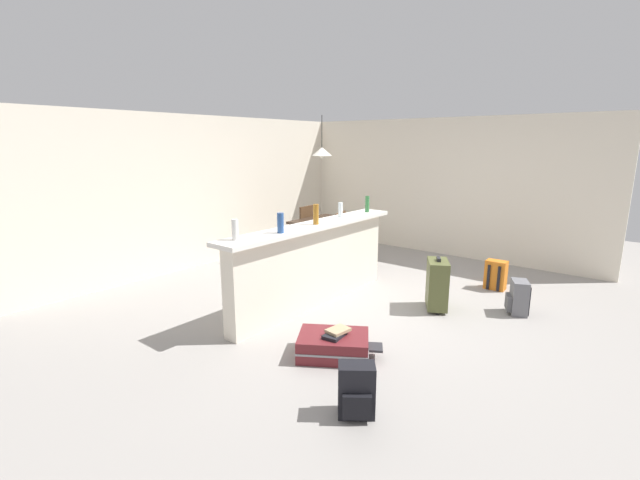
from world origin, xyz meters
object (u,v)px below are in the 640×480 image
object	(u,v)px
bottle_clear	(340,210)
pendant_lamp	(322,151)
bottle_blue	(280,223)
backpack_grey	(518,298)
bottle_green	(367,204)
bottle_amber	(316,214)
backpack_black	(356,391)
book_stack	(336,333)
dining_table	(324,225)
suitcase_upright_olive	(437,284)
dining_chair_near_partition	(346,237)
dining_chair_far_side	(303,228)
bottle_white	(235,230)
backpack_orange	(496,275)
suitcase_flat_maroon	(334,345)

from	to	relation	value
bottle_clear	pendant_lamp	bearing A→B (deg)	47.68
bottle_blue	backpack_grey	xyz separation A→B (m)	(1.98, -2.09, -0.98)
bottle_green	bottle_amber	bearing A→B (deg)	-178.50
backpack_black	book_stack	distance (m)	0.94
bottle_blue	dining_table	xyz separation A→B (m)	(2.43, 1.28, -0.53)
suitcase_upright_olive	bottle_green	bearing A→B (deg)	73.72
dining_table	dining_chair_near_partition	distance (m)	0.55
dining_chair_near_partition	book_stack	world-z (taller)	dining_chair_near_partition
dining_table	pendant_lamp	bearing A→B (deg)	-168.05
suitcase_upright_olive	backpack_grey	size ratio (longest dim) A/B	1.60
bottle_clear	dining_chair_far_side	bearing A→B (deg)	54.90
bottle_white	book_stack	xyz separation A→B (m)	(0.26, -1.12, -0.92)
suitcase_upright_olive	backpack_black	distance (m)	2.50
backpack_black	book_stack	size ratio (longest dim) A/B	1.39
bottle_white	backpack_orange	xyz separation A→B (m)	(3.32, -1.70, -0.97)
pendant_lamp	backpack_grey	size ratio (longest dim) A/B	1.67
dining_chair_far_side	suitcase_flat_maroon	xyz separation A→B (m)	(-2.80, -2.82, -0.41)
suitcase_flat_maroon	backpack_orange	size ratio (longest dim) A/B	2.09
backpack_orange	book_stack	xyz separation A→B (m)	(-3.06, 0.58, 0.05)
suitcase_flat_maroon	backpack_black	xyz separation A→B (m)	(-0.66, -0.71, 0.09)
bottle_amber	backpack_grey	size ratio (longest dim) A/B	0.60
bottle_blue	backpack_grey	bearing A→B (deg)	-46.58
bottle_white	book_stack	size ratio (longest dim) A/B	0.72
suitcase_upright_olive	bottle_amber	bearing A→B (deg)	123.74
suitcase_flat_maroon	dining_table	bearing A→B (deg)	39.58
dining_table	suitcase_upright_olive	size ratio (longest dim) A/B	1.64
dining_chair_far_side	dining_table	bearing A→B (deg)	-97.87
suitcase_upright_olive	book_stack	world-z (taller)	suitcase_upright_olive
backpack_orange	backpack_grey	world-z (taller)	same
dining_chair_far_side	pendant_lamp	xyz separation A→B (m)	(-0.17, -0.59, 1.40)
backpack_black	suitcase_flat_maroon	bearing A→B (deg)	47.18
backpack_black	backpack_grey	bearing A→B (deg)	-7.84
dining_chair_near_partition	dining_chair_far_side	distance (m)	1.11
suitcase_upright_olive	backpack_black	bearing A→B (deg)	-169.80
bottle_green	dining_chair_far_side	bearing A→B (deg)	70.75
backpack_orange	suitcase_upright_olive	bearing A→B (deg)	164.87
dining_table	backpack_grey	distance (m)	3.42
bottle_clear	dining_table	xyz separation A→B (m)	(1.15, 1.18, -0.52)
bottle_white	suitcase_flat_maroon	bearing A→B (deg)	-76.69
bottle_blue	book_stack	size ratio (longest dim) A/B	0.76
bottle_white	dining_table	world-z (taller)	bottle_white
bottle_white	suitcase_upright_olive	xyz separation A→B (m)	(2.06, -1.36, -0.84)
suitcase_upright_olive	dining_table	bearing A→B (deg)	69.82
backpack_black	bottle_green	bearing A→B (deg)	31.54
bottle_clear	book_stack	bearing A→B (deg)	-144.98
bottle_amber	suitcase_flat_maroon	distance (m)	1.75
dining_chair_far_side	book_stack	xyz separation A→B (m)	(-2.81, -2.85, -0.26)
bottle_amber	dining_chair_far_side	distance (m)	2.68
backpack_grey	book_stack	size ratio (longest dim) A/B	1.39
dining_chair_near_partition	book_stack	bearing A→B (deg)	-146.31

